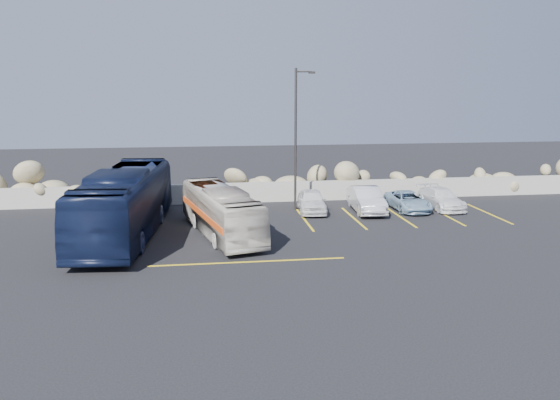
{
  "coord_description": "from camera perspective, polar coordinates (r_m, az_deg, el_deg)",
  "views": [
    {
      "loc": [
        -2.61,
        -20.92,
        6.95
      ],
      "look_at": [
        0.85,
        4.0,
        1.74
      ],
      "focal_mm": 35.0,
      "sensor_mm": 36.0,
      "label": 1
    }
  ],
  "objects": [
    {
      "name": "tour_coach",
      "position": [
        26.76,
        -15.85,
        -0.28
      ],
      "size": [
        3.62,
        11.7,
        3.21
      ],
      "primitive_type": "imported",
      "rotation": [
        0.0,
        0.0,
        -0.08
      ],
      "color": "black",
      "rests_on": "ground"
    },
    {
      "name": "car_c",
      "position": [
        33.22,
        16.49,
        0.16
      ],
      "size": [
        1.76,
        4.06,
        1.16
      ],
      "primitive_type": "imported",
      "rotation": [
        0.0,
        0.0,
        0.03
      ],
      "color": "white",
      "rests_on": "ground"
    },
    {
      "name": "ground",
      "position": [
        22.2,
        -0.76,
        -6.55
      ],
      "size": [
        90.0,
        90.0,
        0.0
      ],
      "primitive_type": "plane",
      "color": "black",
      "rests_on": "ground"
    },
    {
      "name": "parking_lines",
      "position": [
        28.33,
        7.19,
        -2.59
      ],
      "size": [
        18.16,
        9.36,
        0.01
      ],
      "color": "yellow",
      "rests_on": "ground"
    },
    {
      "name": "car_b",
      "position": [
        31.32,
        9.02,
        0.04
      ],
      "size": [
        1.76,
        4.35,
        1.4
      ],
      "primitive_type": "imported",
      "rotation": [
        0.0,
        0.0,
        -0.07
      ],
      "color": "silver",
      "rests_on": "ground"
    },
    {
      "name": "car_d",
      "position": [
        32.24,
        13.23,
        -0.1
      ],
      "size": [
        1.87,
        3.88,
        1.07
      ],
      "primitive_type": "imported",
      "rotation": [
        0.0,
        0.0,
        0.03
      ],
      "color": "#86A7BF",
      "rests_on": "ground"
    },
    {
      "name": "seawall",
      "position": [
        33.63,
        -3.31,
        0.79
      ],
      "size": [
        60.0,
        0.4,
        1.2
      ],
      "primitive_type": "cube",
      "color": "gray",
      "rests_on": "ground"
    },
    {
      "name": "car_a",
      "position": [
        30.98,
        3.33,
        -0.09
      ],
      "size": [
        1.85,
        3.84,
        1.27
      ],
      "primitive_type": "imported",
      "rotation": [
        0.0,
        0.0,
        -0.1
      ],
      "color": "white",
      "rests_on": "ground"
    },
    {
      "name": "lamppost",
      "position": [
        30.97,
        1.74,
        6.77
      ],
      "size": [
        1.14,
        0.18,
        8.0
      ],
      "color": "#2D2A28",
      "rests_on": "ground"
    },
    {
      "name": "riprap_pile",
      "position": [
        34.69,
        -3.48,
        2.3
      ],
      "size": [
        54.0,
        2.8,
        2.6
      ],
      "primitive_type": null,
      "color": "#968762",
      "rests_on": "ground"
    },
    {
      "name": "vintage_bus",
      "position": [
        26.17,
        -6.21,
        -1.18
      ],
      "size": [
        3.89,
        8.49,
        2.3
      ],
      "primitive_type": "imported",
      "rotation": [
        0.0,
        0.0,
        0.25
      ],
      "color": "beige",
      "rests_on": "ground"
    }
  ]
}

